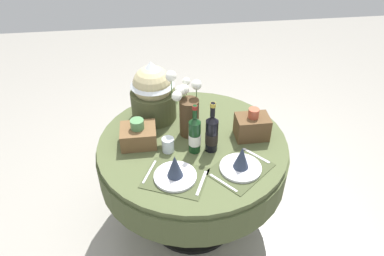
# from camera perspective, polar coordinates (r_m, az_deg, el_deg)

# --- Properties ---
(ground) EXTENTS (8.00, 8.00, 0.00)m
(ground) POSITION_cam_1_polar(r_m,az_deg,el_deg) (2.78, 0.08, -14.32)
(ground) COLOR #9E998E
(dining_table) EXTENTS (1.22, 1.22, 0.76)m
(dining_table) POSITION_cam_1_polar(r_m,az_deg,el_deg) (2.33, 0.09, -4.96)
(dining_table) COLOR #4C5633
(dining_table) RESTS_ON ground
(place_setting_left) EXTENTS (0.42, 0.38, 0.16)m
(place_setting_left) POSITION_cam_1_polar(r_m,az_deg,el_deg) (1.96, -2.74, -7.06)
(place_setting_left) COLOR #41492B
(place_setting_left) RESTS_ON dining_table
(place_setting_right) EXTENTS (0.43, 0.42, 0.16)m
(place_setting_right) POSITION_cam_1_polar(r_m,az_deg,el_deg) (2.03, 7.91, -5.62)
(place_setting_right) COLOR #41492B
(place_setting_right) RESTS_ON dining_table
(flower_vase) EXTENTS (0.22, 0.16, 0.43)m
(flower_vase) POSITION_cam_1_polar(r_m,az_deg,el_deg) (2.20, -0.78, 3.05)
(flower_vase) COLOR #47331E
(flower_vase) RESTS_ON dining_table
(wine_bottle_left) EXTENTS (0.07, 0.07, 0.33)m
(wine_bottle_left) POSITION_cam_1_polar(r_m,az_deg,el_deg) (2.09, 0.38, -1.05)
(wine_bottle_left) COLOR #143819
(wine_bottle_left) RESTS_ON dining_table
(wine_bottle_right) EXTENTS (0.08, 0.08, 0.34)m
(wine_bottle_right) POSITION_cam_1_polar(r_m,az_deg,el_deg) (2.10, 3.20, -0.83)
(wine_bottle_right) COLOR black
(wine_bottle_right) RESTS_ON dining_table
(tumbler_near_right) EXTENTS (0.07, 0.07, 0.09)m
(tumbler_near_right) POSITION_cam_1_polar(r_m,az_deg,el_deg) (2.14, -3.88, -2.71)
(tumbler_near_right) COLOR silver
(tumbler_near_right) RESTS_ON dining_table
(gift_tub_back_left) EXTENTS (0.30, 0.30, 0.42)m
(gift_tub_back_left) POSITION_cam_1_polar(r_m,az_deg,el_deg) (2.35, -6.37, 6.24)
(gift_tub_back_left) COLOR #474C2D
(gift_tub_back_left) RESTS_ON dining_table
(woven_basket_side_left) EXTENTS (0.22, 0.18, 0.18)m
(woven_basket_side_left) POSITION_cam_1_polar(r_m,az_deg,el_deg) (2.21, -8.64, -1.09)
(woven_basket_side_left) COLOR brown
(woven_basket_side_left) RESTS_ON dining_table
(woven_basket_side_right) EXTENTS (0.21, 0.15, 0.21)m
(woven_basket_side_right) POSITION_cam_1_polar(r_m,az_deg,el_deg) (2.26, 9.67, 0.25)
(woven_basket_side_right) COLOR brown
(woven_basket_side_right) RESTS_ON dining_table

